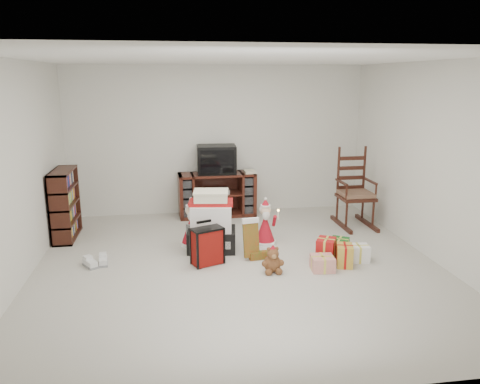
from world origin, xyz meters
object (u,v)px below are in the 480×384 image
teddy_bear (272,261)px  santa_figurine (265,226)px  tv_stand (217,194)px  gift_cluster (340,254)px  red_suitcase (207,246)px  bookshelf (65,206)px  crt_television (217,159)px  rocking_chair (354,198)px  gift_pile (211,225)px  sneaker_pair (97,262)px  mrs_claus_figurine (192,227)px

teddy_bear → santa_figurine: size_ratio=0.48×
tv_stand → gift_cluster: size_ratio=1.66×
red_suitcase → bookshelf: bearing=123.3°
tv_stand → crt_television: crt_television is taller
tv_stand → santa_figurine: (0.53, -1.48, -0.12)m
rocking_chair → gift_pile: size_ratio=1.59×
santa_figurine → crt_television: size_ratio=1.00×
teddy_bear → red_suitcase: bearing=154.8°
sneaker_pair → crt_television: bearing=26.3°
red_suitcase → teddy_bear: 0.84m
tv_stand → mrs_claus_figurine: tv_stand is taller
sneaker_pair → gift_cluster: (3.05, -0.36, 0.07)m
tv_stand → red_suitcase: 2.15m
rocking_chair → santa_figurine: rocking_chair is taller
mrs_claus_figurine → gift_cluster: 2.06m
rocking_chair → red_suitcase: rocking_chair is taller
gift_pile → teddy_bear: 1.11m
tv_stand → gift_pile: size_ratio=1.61×
rocking_chair → red_suitcase: bearing=-152.6°
rocking_chair → mrs_claus_figurine: (-2.59, -0.56, -0.18)m
rocking_chair → teddy_bear: (-1.68, -1.65, -0.30)m
bookshelf → mrs_claus_figurine: (1.79, -0.59, -0.23)m
bookshelf → mrs_claus_figurine: 1.90m
tv_stand → crt_television: (0.00, 0.01, 0.60)m
tv_stand → mrs_claus_figurine: (-0.50, -1.39, -0.11)m
tv_stand → rocking_chair: size_ratio=1.01×
mrs_claus_figurine → gift_cluster: mrs_claus_figurine is taller
bookshelf → santa_figurine: bearing=-13.6°
mrs_claus_figurine → crt_television: (0.50, 1.40, 0.71)m
santa_figurine → sneaker_pair: size_ratio=1.90×
tv_stand → santa_figurine: size_ratio=1.99×
tv_stand → mrs_claus_figurine: 1.48m
gift_cluster → mrs_claus_figurine: bearing=153.2°
tv_stand → gift_cluster: bearing=-62.6°
santa_figurine → gift_cluster: bearing=-46.1°
teddy_bear → crt_television: 2.66m
mrs_claus_figurine → sneaker_pair: size_ratio=1.95×
rocking_chair → gift_cluster: rocking_chair is taller
gift_pile → gift_cluster: gift_pile is taller
gift_cluster → crt_television: size_ratio=1.19×
teddy_bear → crt_television: crt_television is taller
santa_figurine → sneaker_pair: (-2.25, -0.47, -0.21)m
bookshelf → crt_television: crt_television is taller
gift_cluster → rocking_chair: bearing=62.9°
rocking_chair → teddy_bear: size_ratio=4.07×
rocking_chair → bookshelf: bearing=178.8°
gift_pile → gift_cluster: (1.57, -0.70, -0.24)m
teddy_bear → gift_cluster: (0.92, 0.16, -0.02)m
sneaker_pair → crt_television: (1.72, 1.96, 0.92)m
bookshelf → sneaker_pair: 1.37m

